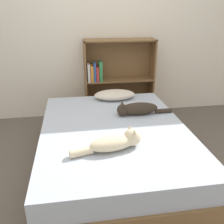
% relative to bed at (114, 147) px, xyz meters
% --- Properties ---
extents(ground_plane, '(8.00, 8.00, 0.00)m').
position_rel_bed_xyz_m(ground_plane, '(0.00, 0.00, -0.21)').
color(ground_plane, brown).
extents(wall_back, '(8.00, 0.06, 2.50)m').
position_rel_bed_xyz_m(wall_back, '(0.00, 1.40, 1.04)').
color(wall_back, silver).
rests_on(wall_back, ground_plane).
extents(bed, '(1.43, 1.90, 0.44)m').
position_rel_bed_xyz_m(bed, '(0.00, 0.00, 0.00)').
color(bed, brown).
rests_on(bed, ground_plane).
extents(pillow, '(0.50, 0.29, 0.11)m').
position_rel_bed_xyz_m(pillow, '(0.13, 0.77, 0.28)').
color(pillow, beige).
rests_on(pillow, bed).
extents(cat_light, '(0.60, 0.26, 0.17)m').
position_rel_bed_xyz_m(cat_light, '(-0.04, -0.38, 0.28)').
color(cat_light, beige).
rests_on(cat_light, bed).
extents(cat_dark, '(0.61, 0.13, 0.15)m').
position_rel_bed_xyz_m(cat_dark, '(0.28, 0.26, 0.29)').
color(cat_dark, '#33281E').
rests_on(cat_dark, bed).
extents(bookshelf, '(0.96, 0.26, 1.10)m').
position_rel_bed_xyz_m(bookshelf, '(0.23, 1.27, 0.35)').
color(bookshelf, brown).
rests_on(bookshelf, ground_plane).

